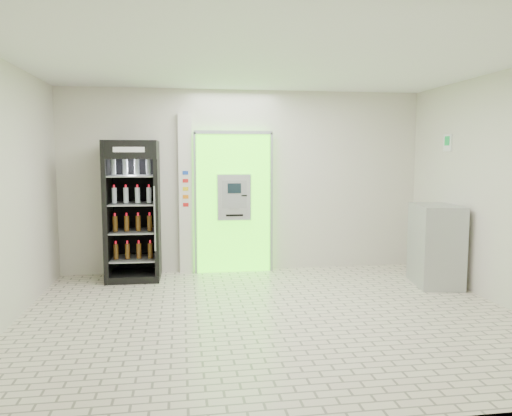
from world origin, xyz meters
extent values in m
plane|color=beige|center=(0.00, 0.00, 0.00)|extent=(6.00, 6.00, 0.00)
plane|color=beige|center=(0.00, 2.50, 1.50)|extent=(6.00, 0.00, 6.00)
plane|color=beige|center=(0.00, -2.50, 1.50)|extent=(6.00, 0.00, 6.00)
plane|color=beige|center=(-3.00, 0.00, 1.50)|extent=(0.00, 5.00, 5.00)
plane|color=beige|center=(3.00, 0.00, 1.50)|extent=(0.00, 5.00, 5.00)
plane|color=white|center=(0.00, 0.00, 3.00)|extent=(6.00, 6.00, 0.00)
cube|color=#49EF17|center=(-0.20, 2.43, 1.15)|extent=(1.20, 0.12, 2.30)
cube|color=gray|center=(-0.20, 2.36, 2.30)|extent=(1.28, 0.04, 0.06)
cube|color=gray|center=(-0.83, 2.36, 1.15)|extent=(0.04, 0.04, 2.30)
cube|color=gray|center=(0.43, 2.36, 1.15)|extent=(0.04, 0.04, 2.30)
cube|color=black|center=(-0.10, 2.38, 0.50)|extent=(0.62, 0.01, 0.67)
cube|color=black|center=(-0.54, 2.38, 1.98)|extent=(0.22, 0.01, 0.18)
cube|color=#A3A6AB|center=(-0.20, 2.32, 1.25)|extent=(0.55, 0.12, 0.75)
cube|color=black|center=(-0.20, 2.25, 1.40)|extent=(0.22, 0.01, 0.16)
cube|color=gray|center=(-0.20, 2.25, 1.12)|extent=(0.16, 0.01, 0.12)
cube|color=black|center=(-0.04, 2.25, 1.28)|extent=(0.09, 0.01, 0.02)
cube|color=black|center=(-0.20, 2.25, 0.96)|extent=(0.28, 0.01, 0.03)
cube|color=silver|center=(-0.98, 2.45, 1.30)|extent=(0.22, 0.10, 2.60)
cube|color=#193FB2|center=(-0.98, 2.40, 1.65)|extent=(0.09, 0.01, 0.06)
cube|color=red|center=(-0.98, 2.40, 1.52)|extent=(0.09, 0.01, 0.06)
cube|color=yellow|center=(-0.98, 2.40, 1.39)|extent=(0.09, 0.01, 0.06)
cube|color=orange|center=(-0.98, 2.40, 1.26)|extent=(0.09, 0.01, 0.06)
cube|color=red|center=(-0.98, 2.40, 1.13)|extent=(0.09, 0.01, 0.06)
cube|color=black|center=(-1.80, 2.12, 1.08)|extent=(0.82, 0.75, 2.15)
cube|color=black|center=(-1.80, 2.46, 1.08)|extent=(0.81, 0.07, 2.15)
cube|color=red|center=(-1.80, 1.76, 2.01)|extent=(0.79, 0.02, 0.26)
cube|color=white|center=(-1.80, 1.76, 2.01)|extent=(0.45, 0.01, 0.08)
cube|color=black|center=(-1.80, 2.12, 0.05)|extent=(0.82, 0.75, 0.11)
cylinder|color=gray|center=(-1.45, 1.74, 0.99)|extent=(0.02, 0.02, 0.97)
cube|color=gray|center=(-1.80, 2.12, 0.32)|extent=(0.69, 0.64, 0.02)
cube|color=gray|center=(-1.80, 2.12, 0.75)|extent=(0.69, 0.64, 0.02)
cube|color=gray|center=(-1.80, 2.12, 1.18)|extent=(0.69, 0.64, 0.02)
cube|color=gray|center=(-1.80, 2.12, 1.62)|extent=(0.69, 0.64, 0.02)
cube|color=#A3A6AB|center=(2.69, 1.10, 0.60)|extent=(0.75, 0.99, 1.20)
cube|color=gray|center=(2.39, 1.10, 0.66)|extent=(0.16, 0.87, 0.01)
cube|color=white|center=(2.99, 1.40, 2.12)|extent=(0.02, 0.22, 0.26)
cube|color=#0C8735|center=(2.98, 1.40, 2.15)|extent=(0.00, 0.14, 0.14)
camera|label=1|loc=(-1.05, -5.75, 1.92)|focal=35.00mm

